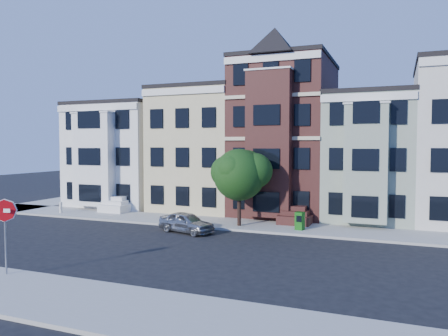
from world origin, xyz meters
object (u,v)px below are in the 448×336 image
at_px(fire_hydrant, 61,208).
at_px(stop_sign, 5,232).
at_px(street_tree, 239,178).
at_px(parked_car, 186,222).
at_px(newspaper_box, 300,221).

height_order(fire_hydrant, stop_sign, stop_sign).
relative_size(street_tree, fire_hydrant, 8.97).
relative_size(parked_car, fire_hydrant, 5.41).
distance_m(street_tree, parked_car, 4.60).
xyz_separation_m(street_tree, newspaper_box, (4.07, 0.08, -2.61)).
height_order(parked_car, stop_sign, stop_sign).
height_order(newspaper_box, stop_sign, stop_sign).
distance_m(newspaper_box, stop_sign, 16.90).
height_order(newspaper_box, fire_hydrant, newspaper_box).
bearing_deg(parked_car, stop_sign, -177.60).
relative_size(fire_hydrant, stop_sign, 0.20).
height_order(street_tree, fire_hydrant, street_tree).
bearing_deg(fire_hydrant, parked_car, -11.88).
distance_m(parked_car, newspaper_box, 7.21).
distance_m(parked_car, stop_sign, 11.62).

